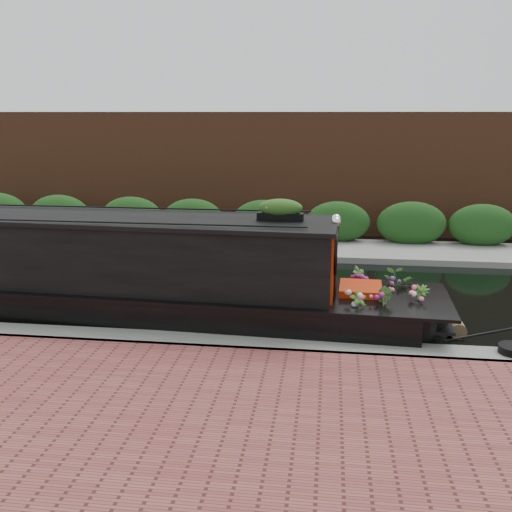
# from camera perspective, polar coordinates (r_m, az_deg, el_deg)

# --- Properties ---
(ground) EXTENTS (80.00, 80.00, 0.00)m
(ground) POSITION_cam_1_polar(r_m,az_deg,el_deg) (12.89, -1.83, -3.79)
(ground) COLOR black
(ground) RESTS_ON ground
(near_bank_coping) EXTENTS (40.00, 0.60, 0.50)m
(near_bank_coping) POSITION_cam_1_polar(r_m,az_deg,el_deg) (9.86, -4.94, -9.64)
(near_bank_coping) COLOR slate
(near_bank_coping) RESTS_ON ground
(near_bank_pavers) EXTENTS (40.00, 7.00, 0.50)m
(near_bank_pavers) POSITION_cam_1_polar(r_m,az_deg,el_deg) (6.76, -12.11, -22.12)
(near_bank_pavers) COLOR brown
(near_bank_pavers) RESTS_ON ground
(far_bank_path) EXTENTS (40.00, 2.40, 0.34)m
(far_bank_path) POSITION_cam_1_polar(r_m,az_deg,el_deg) (16.90, 0.45, 0.55)
(far_bank_path) COLOR gray
(far_bank_path) RESTS_ON ground
(far_hedge) EXTENTS (40.00, 1.10, 2.80)m
(far_hedge) POSITION_cam_1_polar(r_m,az_deg,el_deg) (17.77, 0.80, 1.23)
(far_hedge) COLOR #1A4216
(far_hedge) RESTS_ON ground
(far_brick_wall) EXTENTS (40.00, 1.00, 8.00)m
(far_brick_wall) POSITION_cam_1_polar(r_m,az_deg,el_deg) (19.81, 1.51, 2.57)
(far_brick_wall) COLOR brown
(far_brick_wall) RESTS_ON ground
(narrowboat) EXTENTS (11.50, 2.52, 2.68)m
(narrowboat) POSITION_cam_1_polar(r_m,az_deg,el_deg) (11.27, -12.59, -2.55)
(narrowboat) COLOR black
(narrowboat) RESTS_ON ground
(rope_fender) EXTENTS (0.29, 0.35, 0.29)m
(rope_fender) POSITION_cam_1_polar(r_m,az_deg,el_deg) (11.08, 19.45, -6.88)
(rope_fender) COLOR brown
(rope_fender) RESTS_ON ground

